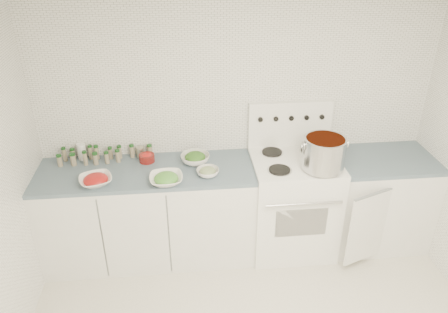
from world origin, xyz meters
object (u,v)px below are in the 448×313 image
(stock_pot, at_px, (324,152))
(bowl_snowpea, at_px, (166,179))
(stove, at_px, (292,201))
(bowl_tomato, at_px, (96,180))

(stock_pot, relative_size, bowl_snowpea, 1.32)
(stove, bearing_deg, bowl_snowpea, -169.12)
(stove, xyz_separation_m, stock_pot, (0.18, -0.18, 0.60))
(stove, relative_size, bowl_snowpea, 4.81)
(bowl_tomato, bearing_deg, stock_pot, -0.09)
(stove, relative_size, stock_pot, 3.63)
(stock_pot, bearing_deg, bowl_snowpea, -178.30)
(stock_pot, distance_m, bowl_tomato, 1.88)
(stock_pot, distance_m, bowl_snowpea, 1.31)
(stove, height_order, bowl_snowpea, stove)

